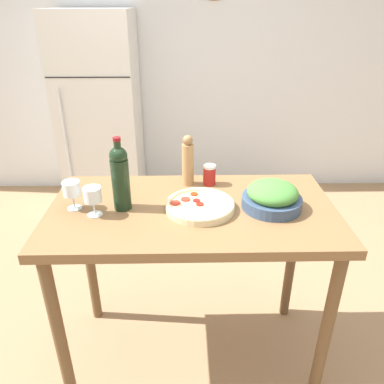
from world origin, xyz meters
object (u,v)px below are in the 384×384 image
wine_bottle (120,176)px  wine_glass_near (93,196)px  wine_glass_far (72,190)px  refrigerator (101,115)px  salt_canister (209,175)px  salad_bowl (272,197)px  homemade_pizza (200,205)px  pepper_mill (188,161)px

wine_bottle → wine_glass_near: bearing=-150.6°
wine_glass_near → wine_glass_far: size_ratio=1.00×
refrigerator → salt_canister: size_ratio=16.69×
refrigerator → wine_glass_near: (0.36, -1.93, 0.17)m
salad_bowl → salt_canister: 0.37m
wine_glass_far → salt_canister: wine_glass_far is taller
refrigerator → wine_bottle: 1.94m
wine_glass_near → homemade_pizza: 0.47m
wine_glass_far → salad_bowl: 0.90m
wine_glass_near → wine_glass_far: 0.12m
salt_canister → wine_glass_near: bearing=-150.0°
salt_canister → wine_bottle: bearing=-149.8°
pepper_mill → salt_canister: (0.11, -0.00, -0.07)m
pepper_mill → homemade_pizza: (0.05, -0.27, -0.11)m
wine_bottle → wine_glass_far: bearing=-179.2°
salt_canister → homemade_pizza: bearing=-102.6°
homemade_pizza → salad_bowl: bearing=1.7°
homemade_pizza → salt_canister: size_ratio=3.00×
wine_glass_near → pepper_mill: bearing=36.5°
refrigerator → pepper_mill: 1.81m
salad_bowl → homemade_pizza: salad_bowl is taller
wine_glass_near → salad_bowl: size_ratio=0.49×
wine_glass_near → salt_canister: size_ratio=1.28×
homemade_pizza → pepper_mill: bearing=100.9°
refrigerator → pepper_mill: refrigerator is taller
wine_glass_far → salt_canister: 0.67m
wine_glass_near → salad_bowl: bearing=3.6°
wine_glass_far → salt_canister: (0.63, 0.24, -0.04)m
wine_glass_far → wine_glass_near: bearing=-30.3°
wine_glass_near → pepper_mill: (0.41, 0.31, 0.03)m
wine_glass_near → wine_glass_far: same height
wine_bottle → wine_glass_far: 0.23m
pepper_mill → salad_bowl: 0.46m
wine_glass_far → homemade_pizza: wine_glass_far is taller
wine_bottle → pepper_mill: 0.38m
wine_glass_far → homemade_pizza: size_ratio=0.43×
pepper_mill → wine_glass_far: bearing=-154.7°
salad_bowl → homemade_pizza: size_ratio=0.86×
salad_bowl → wine_glass_far: bearing=179.3°
wine_bottle → salt_canister: (0.41, 0.24, -0.10)m
wine_bottle → wine_glass_near: (-0.11, -0.06, -0.06)m
refrigerator → salad_bowl: size_ratio=6.45×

